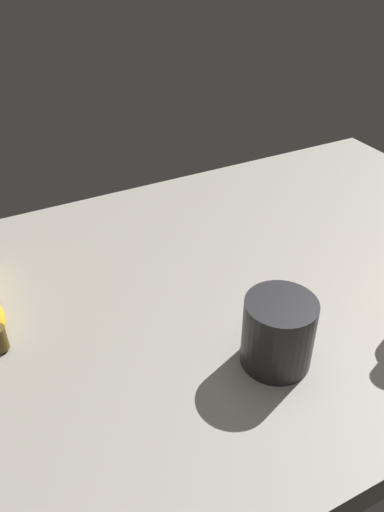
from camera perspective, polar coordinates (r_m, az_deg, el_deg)
The scene contains 2 objects.
ground_plane at distance 70.89cm, azimuth 3.92°, elevation -4.17°, with size 99.78×62.39×4.07cm, color gray.
coffee_mug at distance 56.83cm, azimuth 9.53°, elevation -8.21°, with size 8.58×10.28×8.31cm.
Camera 1 is at (-29.61, -46.41, 42.62)cm, focal length 36.06 mm.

